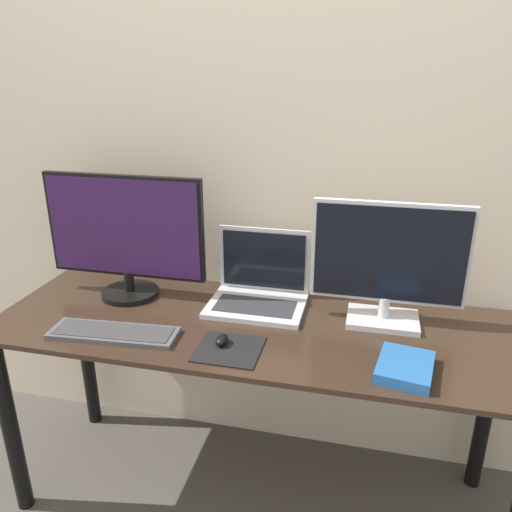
{
  "coord_description": "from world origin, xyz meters",
  "views": [
    {
      "loc": [
        0.35,
        -1.14,
        1.56
      ],
      "look_at": [
        -0.01,
        0.36,
        0.97
      ],
      "focal_mm": 35.0,
      "sensor_mm": 36.0,
      "label": 1
    }
  ],
  "objects_px": {
    "laptop": "(259,286)",
    "monitor_right": "(388,263)",
    "keyboard": "(114,333)",
    "mouse": "(222,340)",
    "monitor_left": "(125,235)",
    "book": "(405,367)"
  },
  "relations": [
    {
      "from": "monitor_right",
      "to": "keyboard",
      "type": "bearing_deg",
      "value": -160.73
    },
    {
      "from": "monitor_left",
      "to": "keyboard",
      "type": "bearing_deg",
      "value": -73.37
    },
    {
      "from": "monitor_left",
      "to": "laptop",
      "type": "relative_size",
      "value": 1.75
    },
    {
      "from": "mouse",
      "to": "monitor_left",
      "type": "bearing_deg",
      "value": 148.34
    },
    {
      "from": "monitor_left",
      "to": "keyboard",
      "type": "relative_size",
      "value": 1.42
    },
    {
      "from": "monitor_left",
      "to": "mouse",
      "type": "bearing_deg",
      "value": -31.66
    },
    {
      "from": "monitor_right",
      "to": "book",
      "type": "relative_size",
      "value": 2.39
    },
    {
      "from": "monitor_left",
      "to": "monitor_right",
      "type": "relative_size",
      "value": 1.2
    },
    {
      "from": "keyboard",
      "to": "book",
      "type": "bearing_deg",
      "value": 0.05
    },
    {
      "from": "monitor_left",
      "to": "keyboard",
      "type": "distance_m",
      "value": 0.39
    },
    {
      "from": "monitor_left",
      "to": "book",
      "type": "distance_m",
      "value": 1.06
    },
    {
      "from": "keyboard",
      "to": "book",
      "type": "xyz_separation_m",
      "value": [
        0.91,
        0.0,
        0.01
      ]
    },
    {
      "from": "monitor_left",
      "to": "book",
      "type": "bearing_deg",
      "value": -16.51
    },
    {
      "from": "laptop",
      "to": "keyboard",
      "type": "relative_size",
      "value": 0.81
    },
    {
      "from": "monitor_right",
      "to": "book",
      "type": "distance_m",
      "value": 0.36
    },
    {
      "from": "laptop",
      "to": "mouse",
      "type": "xyz_separation_m",
      "value": [
        -0.04,
        -0.33,
        -0.04
      ]
    },
    {
      "from": "laptop",
      "to": "keyboard",
      "type": "distance_m",
      "value": 0.54
    },
    {
      "from": "laptop",
      "to": "monitor_right",
      "type": "bearing_deg",
      "value": -6.46
    },
    {
      "from": "monitor_right",
      "to": "mouse",
      "type": "bearing_deg",
      "value": -150.45
    },
    {
      "from": "monitor_right",
      "to": "keyboard",
      "type": "relative_size",
      "value": 1.18
    },
    {
      "from": "monitor_left",
      "to": "mouse",
      "type": "distance_m",
      "value": 0.57
    },
    {
      "from": "monitor_right",
      "to": "laptop",
      "type": "distance_m",
      "value": 0.47
    }
  ]
}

